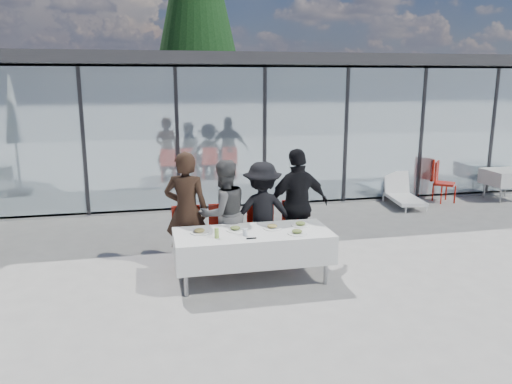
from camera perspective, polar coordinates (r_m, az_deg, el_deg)
ground at (r=7.64m, az=0.30°, el=-9.54°), size 90.00×90.00×0.00m
pavilion at (r=15.49m, az=0.99°, el=10.00°), size 14.80×8.80×3.44m
treeline at (r=34.90m, az=-13.29°, el=11.32°), size 62.50×2.00×4.40m
dining_table at (r=7.28m, az=-0.37°, el=-6.17°), size 2.26×0.96×0.75m
diner_a at (r=7.73m, az=-7.96°, el=-2.17°), size 0.83×0.83×1.85m
diner_chair_a at (r=7.87m, az=-7.89°, el=-4.82°), size 0.44×0.44×0.97m
diner_b at (r=7.81m, az=-3.71°, el=-2.49°), size 1.05×1.05×1.70m
diner_chair_b at (r=7.93m, az=-3.71°, el=-4.59°), size 0.44×0.44×0.97m
diner_c at (r=7.92m, az=0.72°, el=-2.43°), size 1.17×1.17×1.64m
diner_chair_c at (r=8.04m, az=0.66°, el=-4.32°), size 0.44×0.44×0.97m
diner_d at (r=8.05m, az=4.79°, el=-1.53°), size 1.25×1.25×1.84m
diner_chair_d at (r=8.18m, az=4.67°, el=-4.05°), size 0.44×0.44×0.97m
plate_a at (r=7.20m, az=-6.48°, el=-4.49°), size 0.27×0.27×0.07m
plate_b at (r=7.27m, az=-2.38°, el=-4.24°), size 0.27×0.27×0.07m
plate_c at (r=7.36m, az=1.87°, el=-4.02°), size 0.27×0.27×0.07m
plate_d at (r=7.52m, az=5.10°, el=-3.70°), size 0.27×0.27×0.07m
plate_extra at (r=7.13m, az=4.70°, el=-4.61°), size 0.27×0.27×0.07m
juice_bottle at (r=6.94m, az=-4.51°, el=-4.71°), size 0.06×0.06×0.14m
drinking_glasses at (r=7.04m, az=-1.26°, el=-4.60°), size 0.07×0.07×0.10m
folded_eyeglasses at (r=6.90m, az=-0.54°, el=-5.31°), size 0.14×0.03×0.01m
spare_table_right at (r=13.59m, az=26.53°, el=1.49°), size 0.86×0.86×0.74m
spare_chair_a at (r=12.77m, az=20.38°, el=1.32°), size 0.62×0.62×0.97m
spare_chair_b at (r=13.28m, az=19.32°, el=1.81°), size 0.62×0.62×0.97m
lounger at (r=12.24m, az=16.32°, el=-0.20°), size 0.76×1.40×0.72m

